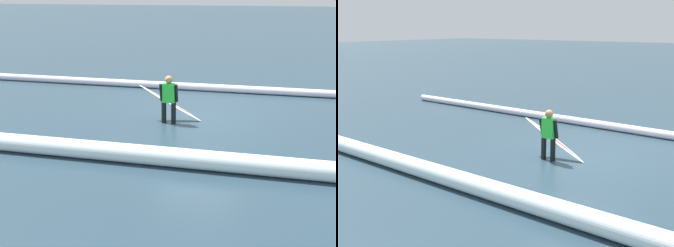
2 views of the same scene
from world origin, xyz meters
TOP-DOWN VIEW (x-y plane):
  - ground_plane at (0.00, 0.00)m, footprint 168.86×168.86m
  - surfer at (0.71, 0.92)m, footprint 0.52×0.24m
  - surfboard at (0.73, 0.62)m, footprint 1.87×0.31m
  - wave_crest_foreground at (0.27, -3.25)m, footprint 20.70×0.46m
  - wave_crest_midground at (0.28, 3.93)m, footprint 21.92×0.58m

SIDE VIEW (x-z plane):
  - ground_plane at x=0.00m, z-range 0.00..0.00m
  - wave_crest_foreground at x=0.27m, z-range 0.00..0.28m
  - wave_crest_midground at x=0.28m, z-range 0.00..0.43m
  - surfboard at x=0.73m, z-range -0.01..1.03m
  - surfer at x=0.71m, z-range 0.08..1.45m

